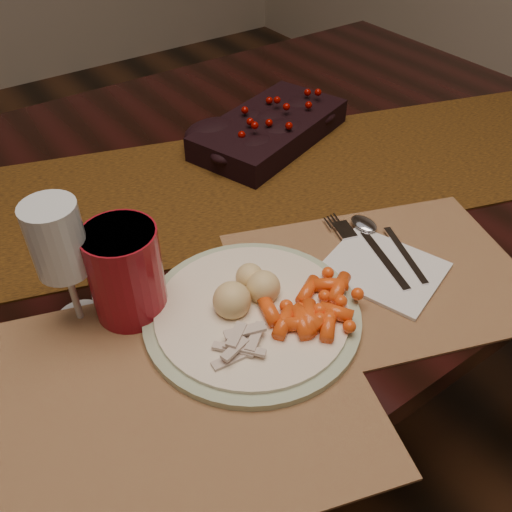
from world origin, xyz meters
TOP-DOWN VIEW (x-y plane):
  - floor at (0.00, 0.00)m, footprint 5.00×5.00m
  - dining_table at (0.00, 0.00)m, footprint 1.80×1.00m
  - table_runner at (0.05, -0.01)m, footprint 1.80×0.90m
  - centerpiece at (0.24, 0.07)m, footprint 0.35×0.25m
  - placemat_main at (0.14, -0.33)m, footprint 0.48×0.42m
  - placemat_second at (-0.22, -0.33)m, footprint 0.56×0.48m
  - dinner_plate at (-0.06, -0.30)m, footprint 0.34×0.34m
  - baby_carrots at (-0.00, -0.35)m, footprint 0.14×0.12m
  - mashed_potatoes at (-0.06, -0.26)m, footprint 0.09×0.08m
  - turkey_shreds at (-0.11, -0.33)m, footprint 0.09×0.08m
  - napkin at (0.15, -0.33)m, footprint 0.18×0.19m
  - fork at (0.16, -0.30)m, footprint 0.07×0.17m
  - spoon at (0.19, -0.30)m, footprint 0.09×0.16m
  - red_cup at (-0.18, -0.19)m, footprint 0.11×0.11m
  - wine_glass at (-0.24, -0.16)m, footprint 0.08×0.08m

SIDE VIEW (x-z plane):
  - floor at x=0.00m, z-range 0.00..0.00m
  - dining_table at x=0.00m, z-range 0.00..0.75m
  - table_runner at x=0.05m, z-range 0.75..0.75m
  - placemat_main at x=0.14m, z-range 0.75..0.75m
  - placemat_second at x=-0.22m, z-range 0.75..0.75m
  - napkin at x=0.15m, z-range 0.75..0.76m
  - fork at x=0.16m, z-range 0.76..0.76m
  - spoon at x=0.19m, z-range 0.76..0.76m
  - dinner_plate at x=-0.06m, z-range 0.75..0.77m
  - turkey_shreds at x=-0.11m, z-range 0.77..0.79m
  - baby_carrots at x=0.00m, z-range 0.77..0.79m
  - centerpiece at x=0.24m, z-range 0.75..0.82m
  - mashed_potatoes at x=-0.06m, z-range 0.77..0.82m
  - red_cup at x=-0.18m, z-range 0.75..0.88m
  - wine_glass at x=-0.24m, z-range 0.75..0.93m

